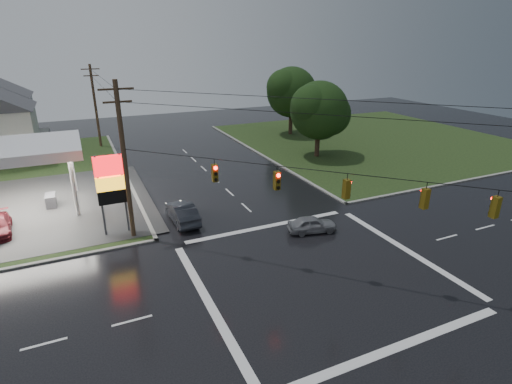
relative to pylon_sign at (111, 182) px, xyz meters
name	(u,v)px	position (x,y,z in m)	size (l,w,h in m)	color
ground	(317,272)	(10.50, -10.50, -4.01)	(120.00, 120.00, 0.00)	black
grass_ne	(373,140)	(36.50, 15.50, -3.97)	(36.00, 36.00, 0.08)	black
pylon_sign	(111,182)	(0.00, 0.00, 0.00)	(2.00, 0.35, 6.00)	#59595E
utility_pole_nw	(125,160)	(1.00, -1.00, 1.71)	(2.20, 0.32, 11.00)	#382619
utility_pole_n	(95,105)	(1.00, 27.50, 1.46)	(2.20, 0.32, 10.50)	#382619
traffic_signals	(324,171)	(10.52, -10.52, 2.47)	(26.87, 26.87, 1.47)	black
tree_ne_near	(320,111)	(24.64, 11.49, 1.55)	(7.99, 6.80, 8.98)	black
tree_ne_far	(292,92)	(27.65, 23.49, 2.17)	(8.46, 7.20, 9.80)	black
car_north	(182,212)	(4.87, 0.01, -3.23)	(1.64, 4.71, 1.55)	#202329
car_crossing	(312,224)	(13.12, -5.68, -3.40)	(1.44, 3.59, 1.22)	slate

